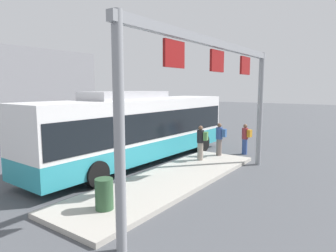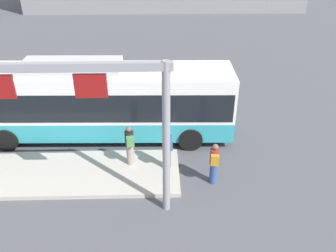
% 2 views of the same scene
% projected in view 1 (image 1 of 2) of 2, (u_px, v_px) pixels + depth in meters
% --- Properties ---
extents(ground_plane, '(120.00, 120.00, 0.00)m').
position_uv_depth(ground_plane, '(140.00, 162.00, 14.42)').
color(ground_plane, '#4C4F54').
extents(platform_curb, '(10.00, 2.80, 0.16)m').
position_uv_depth(platform_curb, '(171.00, 179.00, 11.47)').
color(platform_curb, '#B2ADA3').
rests_on(platform_curb, ground).
extents(bus_main, '(11.80, 2.89, 3.46)m').
position_uv_depth(bus_main, '(139.00, 126.00, 14.18)').
color(bus_main, teal).
rests_on(bus_main, ground).
extents(person_boarding, '(0.39, 0.56, 1.67)m').
position_uv_depth(person_boarding, '(220.00, 138.00, 15.12)').
color(person_boarding, slate).
rests_on(person_boarding, platform_curb).
extents(person_waiting_near, '(0.38, 0.55, 1.67)m').
position_uv_depth(person_waiting_near, '(245.00, 138.00, 16.06)').
color(person_waiting_near, '#334C8C').
rests_on(person_waiting_near, ground).
extents(person_waiting_mid, '(0.42, 0.58, 1.67)m').
position_uv_depth(person_waiting_mid, '(201.00, 142.00, 14.13)').
color(person_waiting_mid, gray).
rests_on(person_waiting_mid, platform_curb).
extents(platform_sign_gantry, '(9.58, 0.24, 5.20)m').
position_uv_depth(platform_sign_gantry, '(217.00, 83.00, 9.81)').
color(platform_sign_gantry, gray).
rests_on(platform_sign_gantry, ground).
extents(trash_bin, '(0.52, 0.52, 0.90)m').
position_uv_depth(trash_bin, '(104.00, 194.00, 8.43)').
color(trash_bin, '#2D5133').
rests_on(trash_bin, platform_curb).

